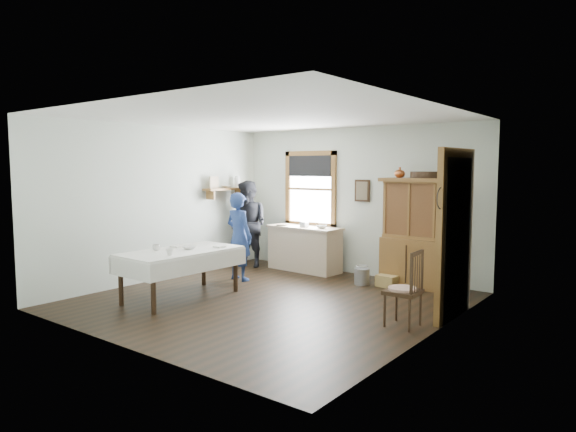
{
  "coord_description": "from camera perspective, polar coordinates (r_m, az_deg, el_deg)",
  "views": [
    {
      "loc": [
        4.75,
        -5.75,
        1.97
      ],
      "look_at": [
        0.11,
        0.3,
        1.25
      ],
      "focal_mm": 32.0,
      "sensor_mm": 36.0,
      "label": 1
    }
  ],
  "objects": [
    {
      "name": "figure_dark",
      "position": [
        10.17,
        -4.41,
        -1.25
      ],
      "size": [
        0.8,
        0.63,
        1.59
      ],
      "primitive_type": "imported",
      "rotation": [
        0.0,
        0.0,
        -0.04
      ],
      "color": "black",
      "rests_on": "room"
    },
    {
      "name": "room",
      "position": [
        7.49,
        -2.07,
        0.65
      ],
      "size": [
        5.01,
        5.01,
        2.7
      ],
      "color": "black",
      "rests_on": "ground"
    },
    {
      "name": "wicker_basket",
      "position": [
        8.72,
        10.97,
        -7.1
      ],
      "size": [
        0.35,
        0.26,
        0.19
      ],
      "primitive_type": "cube",
      "rotation": [
        0.0,
        0.0,
        -0.09
      ],
      "color": "tan",
      "rests_on": "room"
    },
    {
      "name": "doorway",
      "position": [
        7.04,
        18.19,
        -1.46
      ],
      "size": [
        0.09,
        1.14,
        2.22
      ],
      "color": "#473D33",
      "rests_on": "room"
    },
    {
      "name": "rug_beater",
      "position": [
        6.48,
        16.67,
        2.96
      ],
      "size": [
        0.01,
        0.27,
        0.27
      ],
      "primitive_type": "torus",
      "rotation": [
        0.0,
        1.57,
        0.0
      ],
      "color": "black",
      "rests_on": "room"
    },
    {
      "name": "dining_table",
      "position": [
        7.95,
        -11.79,
        -6.34
      ],
      "size": [
        1.02,
        1.86,
        0.73
      ],
      "primitive_type": "cube",
      "rotation": [
        0.0,
        0.0,
        -0.03
      ],
      "color": "white",
      "rests_on": "room"
    },
    {
      "name": "woman_blue",
      "position": [
        9.0,
        -5.47,
        -2.64
      ],
      "size": [
        0.55,
        0.38,
        1.43
      ],
      "primitive_type": "imported",
      "rotation": [
        0.0,
        0.0,
        3.06
      ],
      "color": "navy",
      "rests_on": "room"
    },
    {
      "name": "counter_book",
      "position": [
        10.0,
        -1.11,
        -0.96
      ],
      "size": [
        0.23,
        0.26,
        0.02
      ],
      "primitive_type": "imported",
      "rotation": [
        0.0,
        0.0,
        0.38
      ],
      "color": "brown",
      "rests_on": "work_counter"
    },
    {
      "name": "table_cup_a",
      "position": [
        7.93,
        -14.42,
        -3.4
      ],
      "size": [
        0.14,
        0.14,
        0.09
      ],
      "primitive_type": "imported",
      "rotation": [
        0.0,
        0.0,
        -0.17
      ],
      "color": "white",
      "rests_on": "dining_table"
    },
    {
      "name": "china_hutch",
      "position": [
        8.73,
        13.66,
        -1.8
      ],
      "size": [
        1.06,
        0.51,
        1.8
      ],
      "primitive_type": "cube",
      "rotation": [
        0.0,
        0.0,
        0.01
      ],
      "color": "olive",
      "rests_on": "room"
    },
    {
      "name": "pail",
      "position": [
        8.8,
        8.21,
        -6.66
      ],
      "size": [
        0.33,
        0.33,
        0.27
      ],
      "primitive_type": "cube",
      "rotation": [
        0.0,
        0.0,
        -0.37
      ],
      "color": "#929699",
      "rests_on": "room"
    },
    {
      "name": "table_bowl",
      "position": [
        7.93,
        -10.91,
        -3.47
      ],
      "size": [
        0.22,
        0.22,
        0.05
      ],
      "primitive_type": "imported",
      "rotation": [
        0.0,
        0.0,
        0.11
      ],
      "color": "white",
      "rests_on": "dining_table"
    },
    {
      "name": "counter_bowl",
      "position": [
        9.46,
        3.75,
        -1.22
      ],
      "size": [
        0.23,
        0.23,
        0.06
      ],
      "primitive_type": "imported",
      "rotation": [
        0.0,
        0.0,
        -0.21
      ],
      "color": "white",
      "rests_on": "work_counter"
    },
    {
      "name": "spindle_chair",
      "position": [
        6.57,
        12.67,
        -7.82
      ],
      "size": [
        0.47,
        0.47,
        0.97
      ],
      "primitive_type": "cube",
      "rotation": [
        0.0,
        0.0,
        0.05
      ],
      "color": "#301E11",
      "rests_on": "room"
    },
    {
      "name": "shelf_bowl",
      "position": [
        10.21,
        -6.81,
        3.28
      ],
      "size": [
        0.22,
        0.22,
        0.05
      ],
      "primitive_type": "imported",
      "color": "white",
      "rests_on": "wall_shelf"
    },
    {
      "name": "wall_shelf",
      "position": [
        10.2,
        -6.85,
        3.14
      ],
      "size": [
        0.24,
        1.0,
        0.44
      ],
      "color": "olive",
      "rests_on": "room"
    },
    {
      "name": "table_cup_b",
      "position": [
        7.44,
        -13.04,
        -3.93
      ],
      "size": [
        0.12,
        0.12,
        0.09
      ],
      "primitive_type": "imported",
      "rotation": [
        0.0,
        0.0,
        -0.21
      ],
      "color": "white",
      "rests_on": "dining_table"
    },
    {
      "name": "work_counter",
      "position": [
        9.83,
        1.84,
        -3.63
      ],
      "size": [
        1.52,
        0.65,
        0.85
      ],
      "primitive_type": "cube",
      "rotation": [
        0.0,
        0.0,
        -0.06
      ],
      "color": "tan",
      "rests_on": "room"
    },
    {
      "name": "framed_picture",
      "position": [
        9.42,
        8.22,
        2.8
      ],
      "size": [
        0.3,
        0.04,
        0.4
      ],
      "primitive_type": "cube",
      "color": "#301E11",
      "rests_on": "room"
    },
    {
      "name": "window",
      "position": [
        10.04,
        2.5,
        3.46
      ],
      "size": [
        1.18,
        0.07,
        1.48
      ],
      "color": "white",
      "rests_on": "room"
    }
  ]
}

